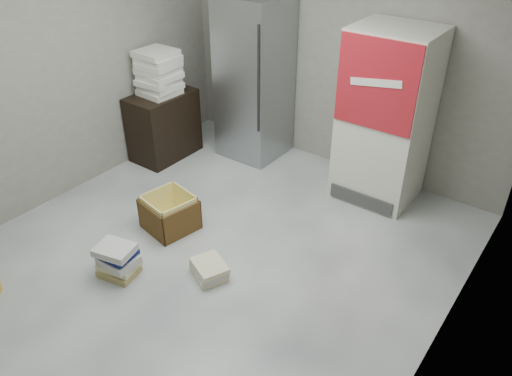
{
  "coord_description": "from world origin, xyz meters",
  "views": [
    {
      "loc": [
        2.45,
        -2.37,
        2.97
      ],
      "look_at": [
        0.18,
        0.7,
        0.57
      ],
      "focal_mm": 35.0,
      "sensor_mm": 36.0,
      "label": 1
    }
  ],
  "objects": [
    {
      "name": "room_shell",
      "position": [
        0.0,
        0.0,
        1.8
      ],
      "size": [
        4.04,
        5.04,
        2.82
      ],
      "color": "gray",
      "rests_on": "ground"
    },
    {
      "name": "phonebook_stack_main",
      "position": [
        -0.48,
        -0.42,
        0.16
      ],
      "size": [
        0.38,
        0.34,
        0.32
      ],
      "rotation": [
        0.0,
        0.0,
        0.1
      ],
      "color": "tan",
      "rests_on": "ground"
    },
    {
      "name": "coke_cooler",
      "position": [
        0.75,
        2.12,
        0.9
      ],
      "size": [
        0.8,
        0.73,
        1.8
      ],
      "color": "silver",
      "rests_on": "ground"
    },
    {
      "name": "cardboard_box",
      "position": [
        -0.6,
        0.34,
        0.15
      ],
      "size": [
        0.52,
        0.52,
        0.36
      ],
      "rotation": [
        0.0,
        0.0,
        -0.19
      ],
      "color": "yellow",
      "rests_on": "ground"
    },
    {
      "name": "phonebook_stack_side",
      "position": [
        0.17,
        0.03,
        0.07
      ],
      "size": [
        0.4,
        0.36,
        0.14
      ],
      "rotation": [
        0.0,
        0.0,
        -0.41
      ],
      "color": "beige",
      "rests_on": "ground"
    },
    {
      "name": "wood_shelf",
      "position": [
        -1.73,
        1.4,
        0.4
      ],
      "size": [
        0.5,
        0.8,
        0.8
      ],
      "primitive_type": "cube",
      "color": "black",
      "rests_on": "ground"
    },
    {
      "name": "ground",
      "position": [
        0.0,
        0.0,
        0.0
      ],
      "size": [
        5.0,
        5.0,
        0.0
      ],
      "primitive_type": "plane",
      "color": "silver",
      "rests_on": "ground"
    },
    {
      "name": "steel_fridge",
      "position": [
        -0.9,
        2.13,
        0.95
      ],
      "size": [
        0.7,
        0.72,
        1.9
      ],
      "color": "#9DA1A5",
      "rests_on": "ground"
    },
    {
      "name": "supply_box_stack",
      "position": [
        -1.72,
        1.4,
        1.06
      ],
      "size": [
        0.44,
        0.44,
        0.52
      ],
      "color": "white",
      "rests_on": "wood_shelf"
    }
  ]
}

